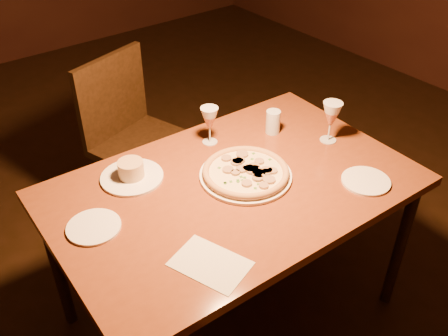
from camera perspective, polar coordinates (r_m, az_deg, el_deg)
floor at (r=2.42m, az=-2.37°, el=-17.31°), size 7.00×7.00×0.00m
dining_table at (r=1.98m, az=1.05°, el=-3.38°), size 1.43×0.95×0.75m
chair_far at (r=2.68m, az=-10.10°, el=3.68°), size 0.57×0.57×0.94m
pizza_plate at (r=1.96m, az=2.49°, el=-0.51°), size 0.37×0.37×0.04m
ramekin_saucer at (r=1.98m, az=-10.53°, el=-0.57°), size 0.25×0.25×0.08m
wine_glass_far at (r=2.14m, az=-1.66°, el=4.88°), size 0.08×0.08×0.17m
wine_glass_right at (r=2.19m, az=12.08°, el=5.16°), size 0.08×0.08×0.19m
water_tumbler at (r=2.23m, az=5.62°, el=5.27°), size 0.06×0.06×0.11m
side_plate_left at (r=1.80m, az=-14.66°, el=-6.53°), size 0.19×0.19×0.01m
side_plate_near at (r=2.02m, az=15.91°, el=-1.44°), size 0.19×0.19×0.01m
menu_card at (r=1.63m, az=-1.57°, el=-10.88°), size 0.23×0.28×0.00m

